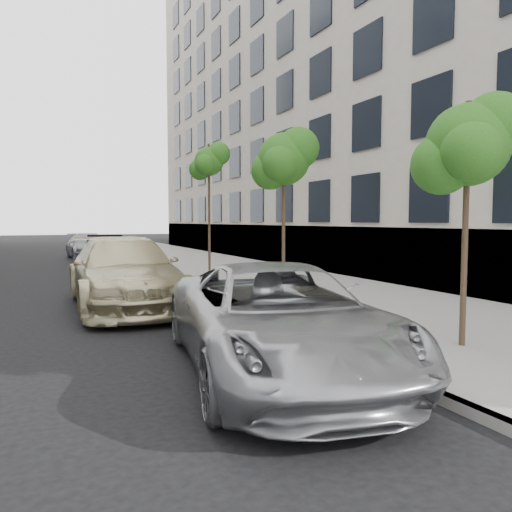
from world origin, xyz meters
TOP-DOWN VIEW (x-y plane):
  - ground at (0.00, 0.00)m, footprint 160.00×160.00m
  - sidewalk at (4.30, 24.00)m, footprint 6.40×72.00m
  - curb at (1.18, 24.00)m, footprint 0.15×72.00m
  - brown_tower at (24.00, 50.00)m, footprint 20.00×20.00m
  - tree_near at (3.23, 1.50)m, footprint 1.69×1.49m
  - tree_mid at (3.23, 8.00)m, footprint 1.79×1.59m
  - tree_far at (3.23, 14.50)m, footprint 1.54×1.34m
  - minivan at (-0.10, 1.81)m, footprint 3.55×6.05m
  - suv at (-1.18, 8.34)m, footprint 2.64×6.22m
  - sedan_blue at (-0.34, 14.55)m, footprint 1.81×4.48m
  - sedan_black at (-0.10, 20.43)m, footprint 2.27×4.87m
  - sedan_rear at (-0.37, 25.94)m, footprint 2.28×5.19m

SIDE VIEW (x-z plane):
  - ground at x=0.00m, z-range 0.00..0.00m
  - sidewalk at x=4.30m, z-range 0.00..0.14m
  - curb at x=1.18m, z-range 0.00..0.14m
  - sedan_rear at x=-0.37m, z-range 0.00..1.48m
  - sedan_blue at x=-0.34m, z-range 0.00..1.53m
  - sedan_black at x=-0.10m, z-range 0.00..1.55m
  - minivan at x=-0.10m, z-range 0.00..1.58m
  - suv at x=-1.18m, z-range 0.00..1.79m
  - tree_near at x=3.23m, z-range 1.38..5.52m
  - tree_mid at x=3.23m, z-range 1.60..6.28m
  - tree_far at x=3.23m, z-range 1.96..7.14m
  - brown_tower at x=24.00m, z-range 0.00..55.00m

